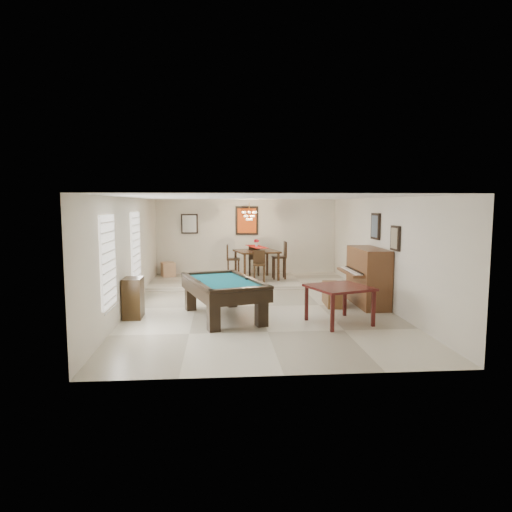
{
  "coord_description": "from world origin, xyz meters",
  "views": [
    {
      "loc": [
        -0.9,
        -10.75,
        2.45
      ],
      "look_at": [
        0.0,
        0.6,
        1.15
      ],
      "focal_mm": 32.0,
      "sensor_mm": 36.0,
      "label": 1
    }
  ],
  "objects": [
    {
      "name": "ground_plane",
      "position": [
        0.0,
        0.0,
        -0.01
      ],
      "size": [
        6.0,
        9.0,
        0.02
      ],
      "primitive_type": "cube",
      "color": "beige"
    },
    {
      "name": "chandelier",
      "position": [
        0.0,
        3.2,
        2.2
      ],
      "size": [
        0.44,
        0.44,
        0.6
      ],
      "primitive_type": null,
      "color": "#FFE5B2",
      "rests_on": "ceiling"
    },
    {
      "name": "pool_table",
      "position": [
        -0.84,
        -1.04,
        0.4
      ],
      "size": [
        1.95,
        2.68,
        0.8
      ],
      "primitive_type": null,
      "rotation": [
        0.0,
        0.0,
        0.3
      ],
      "color": "black",
      "rests_on": "ground_plane"
    },
    {
      "name": "piano_bench",
      "position": [
        1.82,
        -0.03,
        0.27
      ],
      "size": [
        0.43,
        0.98,
        0.53
      ],
      "primitive_type": "cube",
      "rotation": [
        0.0,
        0.0,
        -0.06
      ],
      "color": "brown",
      "rests_on": "ground_plane"
    },
    {
      "name": "flower_vase",
      "position": [
        0.23,
        3.3,
        1.25
      ],
      "size": [
        0.18,
        0.18,
        0.24
      ],
      "primitive_type": null,
      "rotation": [
        0.0,
        0.0,
        0.34
      ],
      "color": "#AB0E1A",
      "rests_on": "dining_table"
    },
    {
      "name": "corner_bench",
      "position": [
        -2.58,
        4.05,
        0.35
      ],
      "size": [
        0.53,
        0.6,
        0.45
      ],
      "primitive_type": "cube",
      "rotation": [
        0.0,
        0.0,
        0.31
      ],
      "color": "tan",
      "rests_on": "dining_step"
    },
    {
      "name": "apothecary_chest",
      "position": [
        -2.78,
        -0.91,
        0.44
      ],
      "size": [
        0.39,
        0.58,
        0.87
      ],
      "primitive_type": "cube",
      "color": "black",
      "rests_on": "ground_plane"
    },
    {
      "name": "upright_piano",
      "position": [
        2.51,
        -0.08,
        0.7
      ],
      "size": [
        0.94,
        1.67,
        1.4
      ],
      "primitive_type": null,
      "color": "brown",
      "rests_on": "ground_plane"
    },
    {
      "name": "back_painting",
      "position": [
        0.0,
        4.46,
        1.9
      ],
      "size": [
        0.75,
        0.06,
        0.95
      ],
      "primitive_type": "cube",
      "color": "#D84C14",
      "rests_on": "wall_back"
    },
    {
      "name": "dining_chair_north",
      "position": [
        0.21,
        4.03,
        0.6
      ],
      "size": [
        0.37,
        0.37,
        0.97
      ],
      "primitive_type": null,
      "rotation": [
        0.0,
        0.0,
        3.1
      ],
      "color": "black",
      "rests_on": "dining_step"
    },
    {
      "name": "wall_back",
      "position": [
        0.0,
        4.5,
        1.3
      ],
      "size": [
        6.0,
        0.04,
        2.6
      ],
      "primitive_type": "cube",
      "color": "silver",
      "rests_on": "ground_plane"
    },
    {
      "name": "window_left_front",
      "position": [
        -2.97,
        -2.2,
        1.4
      ],
      "size": [
        0.06,
        1.0,
        1.7
      ],
      "primitive_type": "cube",
      "color": "white",
      "rests_on": "wall_left"
    },
    {
      "name": "window_left_rear",
      "position": [
        -2.97,
        0.6,
        1.4
      ],
      "size": [
        0.06,
        1.0,
        1.7
      ],
      "primitive_type": "cube",
      "color": "white",
      "rests_on": "wall_left"
    },
    {
      "name": "dining_chair_south",
      "position": [
        0.25,
        2.5,
        0.6
      ],
      "size": [
        0.38,
        0.38,
        0.96
      ],
      "primitive_type": null,
      "rotation": [
        0.0,
        0.0,
        -0.06
      ],
      "color": "black",
      "rests_on": "dining_step"
    },
    {
      "name": "dining_chair_east",
      "position": [
        0.94,
        3.31,
        0.7
      ],
      "size": [
        0.44,
        0.44,
        1.17
      ],
      "primitive_type": null,
      "rotation": [
        0.0,
        0.0,
        -1.58
      ],
      "color": "black",
      "rests_on": "dining_step"
    },
    {
      "name": "back_mirror",
      "position": [
        -1.9,
        4.46,
        1.8
      ],
      "size": [
        0.55,
        0.06,
        0.65
      ],
      "primitive_type": "cube",
      "color": "white",
      "rests_on": "wall_back"
    },
    {
      "name": "square_table",
      "position": [
        1.53,
        -1.71,
        0.39
      ],
      "size": [
        1.43,
        1.43,
        0.77
      ],
      "primitive_type": null,
      "rotation": [
        0.0,
        0.0,
        0.34
      ],
      "color": "#360F0D",
      "rests_on": "ground_plane"
    },
    {
      "name": "wall_left",
      "position": [
        -3.0,
        0.0,
        1.3
      ],
      "size": [
        0.04,
        9.0,
        2.6
      ],
      "primitive_type": "cube",
      "color": "silver",
      "rests_on": "ground_plane"
    },
    {
      "name": "dining_chair_west",
      "position": [
        -0.49,
        3.31,
        0.66
      ],
      "size": [
        0.41,
        0.41,
        1.08
      ],
      "primitive_type": null,
      "rotation": [
        0.0,
        0.0,
        1.55
      ],
      "color": "black",
      "rests_on": "dining_step"
    },
    {
      "name": "wall_right",
      "position": [
        3.0,
        0.0,
        1.3
      ],
      "size": [
        0.04,
        9.0,
        2.6
      ],
      "primitive_type": "cube",
      "color": "silver",
      "rests_on": "ground_plane"
    },
    {
      "name": "right_picture_upper",
      "position": [
        2.96,
        0.3,
        1.9
      ],
      "size": [
        0.06,
        0.55,
        0.65
      ],
      "primitive_type": "cube",
      "color": "slate",
      "rests_on": "wall_right"
    },
    {
      "name": "ceiling",
      "position": [
        0.0,
        0.0,
        2.6
      ],
      "size": [
        6.0,
        9.0,
        0.04
      ],
      "primitive_type": "cube",
      "color": "white",
      "rests_on": "wall_back"
    },
    {
      "name": "wall_front",
      "position": [
        0.0,
        -4.5,
        1.3
      ],
      "size": [
        6.0,
        0.04,
        2.6
      ],
      "primitive_type": "cube",
      "color": "silver",
      "rests_on": "ground_plane"
    },
    {
      "name": "dining_step",
      "position": [
        0.0,
        3.25,
        0.06
      ],
      "size": [
        6.0,
        2.5,
        0.12
      ],
      "primitive_type": "cube",
      "color": "beige",
      "rests_on": "ground_plane"
    },
    {
      "name": "right_picture_lower",
      "position": [
        2.96,
        -1.0,
        1.7
      ],
      "size": [
        0.06,
        0.45,
        0.55
      ],
      "primitive_type": "cube",
      "color": "gray",
      "rests_on": "wall_right"
    },
    {
      "name": "dining_table",
      "position": [
        0.23,
        3.3,
        0.63
      ],
      "size": [
        1.46,
        1.46,
        1.01
      ],
      "primitive_type": null,
      "rotation": [
        0.0,
        0.0,
        0.22
      ],
      "color": "black",
      "rests_on": "dining_step"
    }
  ]
}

